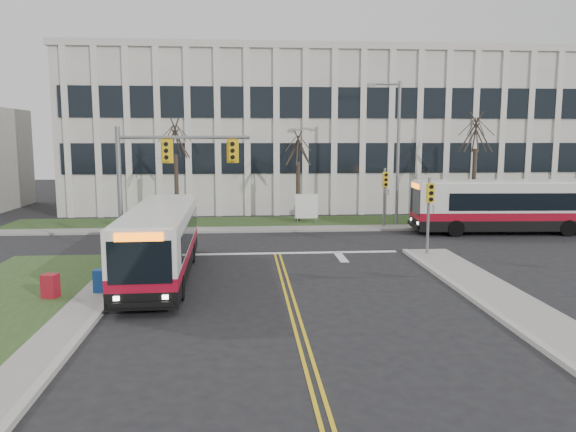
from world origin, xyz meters
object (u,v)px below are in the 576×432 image
Objects in this scene: streetlight at (396,145)px; bus_main at (161,243)px; newspaper_box_blue at (101,282)px; newspaper_box_red at (50,287)px; bus_cross at (511,208)px; directory_sign at (307,207)px.

streetlight is 0.86× the size of bus_main.
newspaper_box_red is (-1.61, -0.57, 0.00)m from newspaper_box_blue.
bus_cross is 24.20m from newspaper_box_blue.
streetlight reaches higher than bus_main.
directory_sign reaches higher than newspaper_box_blue.
streetlight is 21.55m from newspaper_box_blue.
directory_sign is 15.66m from bus_main.
newspaper_box_red is (-10.91, -16.78, -0.70)m from directory_sign.
bus_main is 3.19m from newspaper_box_blue.
streetlight reaches higher than directory_sign.
newspaper_box_red is at bearing -136.73° from streetlight.
bus_main is 0.92× the size of bus_cross.
bus_main is (-13.03, -12.45, -3.77)m from streetlight.
bus_main is at bearing -118.61° from directory_sign.
newspaper_box_red is (-16.44, -15.48, -4.72)m from streetlight.
newspaper_box_blue is at bearing -57.66° from bus_cross.
newspaper_box_blue and newspaper_box_red have the same top height.
directory_sign is at bearing 60.00° from bus_main.
bus_cross is at bearing -26.44° from streetlight.
bus_main is at bearing 56.18° from newspaper_box_blue.
streetlight is 7.91m from bus_cross.
bus_cross is at bearing -20.53° from directory_sign.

